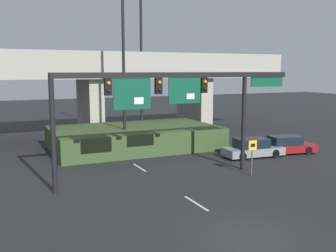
{
  "coord_description": "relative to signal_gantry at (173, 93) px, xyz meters",
  "views": [
    {
      "loc": [
        -9.13,
        -12.24,
        6.55
      ],
      "look_at": [
        0.0,
        7.58,
        3.45
      ],
      "focal_mm": 42.0,
      "sensor_mm": 36.0,
      "label": 1
    }
  ],
  "objects": [
    {
      "name": "signal_gantry",
      "position": [
        0.0,
        0.0,
        0.0
      ],
      "size": [
        15.5,
        0.44,
        6.44
      ],
      "color": "black",
      "rests_on": "ground"
    },
    {
      "name": "highway_light_pole_near",
      "position": [
        3.26,
        13.72,
        3.39
      ],
      "size": [
        0.7,
        0.36,
        16.41
      ],
      "color": "black",
      "rests_on": "ground"
    },
    {
      "name": "grass_embankment",
      "position": [
        1.13,
        9.84,
        -4.29
      ],
      "size": [
        13.66,
        8.05,
        1.8
      ],
      "color": "#384C28",
      "rests_on": "ground"
    },
    {
      "name": "overpass_bridge",
      "position": [
        -0.91,
        17.0,
        0.58
      ],
      "size": [
        41.06,
        7.24,
        8.27
      ],
      "color": "#A39E93",
      "rests_on": "ground"
    },
    {
      "name": "speed_limit_sign",
      "position": [
        4.79,
        -1.53,
        -3.7
      ],
      "size": [
        0.6,
        0.11,
        2.29
      ],
      "color": "#4C4C4C",
      "rests_on": "ground"
    },
    {
      "name": "parked_sedan_near_right",
      "position": [
        8.09,
        2.81,
        -4.53
      ],
      "size": [
        4.72,
        2.19,
        1.44
      ],
      "rotation": [
        0.0,
        0.0,
        -0.08
      ],
      "color": "gray",
      "rests_on": "ground"
    },
    {
      "name": "parked_sedan_mid_right",
      "position": [
        11.3,
        2.75,
        -4.55
      ],
      "size": [
        4.78,
        2.56,
        1.41
      ],
      "rotation": [
        0.0,
        0.0,
        -0.18
      ],
      "color": "maroon",
      "rests_on": "ground"
    },
    {
      "name": "highway_light_pole_far",
      "position": [
        -0.06,
        8.95,
        1.65
      ],
      "size": [
        0.7,
        0.36,
        12.94
      ],
      "color": "black",
      "rests_on": "ground"
    },
    {
      "name": "lane_markings",
      "position": [
        -0.91,
        3.32,
        -5.19
      ],
      "size": [
        0.14,
        34.28,
        0.01
      ],
      "color": "silver",
      "rests_on": "ground"
    },
    {
      "name": "ground_plane",
      "position": [
        -0.91,
        -8.9,
        -5.2
      ],
      "size": [
        160.0,
        160.0,
        0.0
      ],
      "primitive_type": "plane",
      "color": "black"
    }
  ]
}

